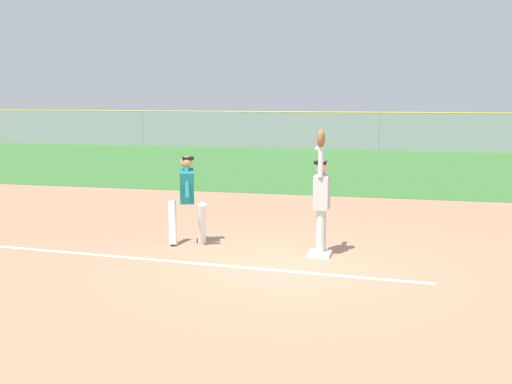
% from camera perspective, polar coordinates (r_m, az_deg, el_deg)
% --- Properties ---
extents(ground_plane, '(75.36, 75.36, 0.00)m').
position_cam_1_polar(ground_plane, '(11.15, 2.60, -6.52)').
color(ground_plane, tan).
extents(outfield_grass, '(52.88, 16.18, 0.01)m').
position_cam_1_polar(outfield_grass, '(26.89, 9.46, 2.17)').
color(outfield_grass, '#3D7533').
rests_on(outfield_grass, ground_plane).
extents(chalk_foul_line, '(11.98, 0.96, 0.01)m').
position_cam_1_polar(chalk_foul_line, '(12.35, -13.87, -5.27)').
color(chalk_foul_line, white).
rests_on(chalk_foul_line, ground_plane).
extents(first_base, '(0.38, 0.38, 0.08)m').
position_cam_1_polar(first_base, '(11.94, 5.56, -5.35)').
color(first_base, white).
rests_on(first_base, ground_plane).
extents(fielder, '(0.28, 0.89, 2.28)m').
position_cam_1_polar(fielder, '(11.79, 5.70, -0.17)').
color(fielder, silver).
rests_on(fielder, ground_plane).
extents(runner, '(0.88, 0.81, 1.72)m').
position_cam_1_polar(runner, '(12.64, -6.00, -0.16)').
color(runner, white).
rests_on(runner, ground_plane).
extents(baseball, '(0.07, 0.07, 0.07)m').
position_cam_1_polar(baseball, '(11.82, 5.30, 3.76)').
color(baseball, white).
extents(outfield_fence, '(52.96, 0.08, 2.00)m').
position_cam_1_polar(outfield_fence, '(34.86, 10.60, 5.19)').
color(outfield_fence, '#93999E').
rests_on(outfield_fence, ground_plane).
extents(parked_car_white, '(4.56, 2.45, 1.25)m').
position_cam_1_polar(parked_car_white, '(39.59, 0.99, 5.22)').
color(parked_car_white, white).
rests_on(parked_car_white, ground_plane).
extents(parked_car_red, '(4.45, 2.21, 1.25)m').
position_cam_1_polar(parked_car_red, '(38.18, 9.86, 4.98)').
color(parked_car_red, '#B21E1E').
rests_on(parked_car_red, ground_plane).
extents(parked_car_green, '(4.54, 2.41, 1.25)m').
position_cam_1_polar(parked_car_green, '(38.05, 19.04, 4.64)').
color(parked_car_green, '#1E6B33').
rests_on(parked_car_green, ground_plane).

